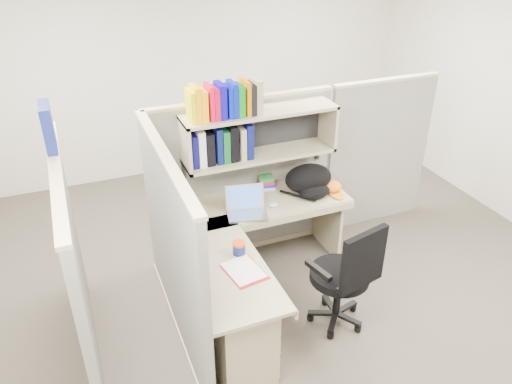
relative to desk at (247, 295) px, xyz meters
name	(u,v)px	position (x,y,z in m)	size (l,w,h in m)	color
ground	(279,302)	(0.41, 0.29, -0.44)	(6.00, 6.00, 0.00)	#3B342E
room_shell	(284,135)	(0.41, 0.29, 1.18)	(6.00, 6.00, 6.00)	beige
cubicle	(221,199)	(0.04, 0.74, 0.47)	(3.79, 1.84, 1.95)	slate
desk	(247,295)	(0.00, 0.00, 0.00)	(1.74, 1.75, 0.73)	gray
laptop	(247,203)	(0.26, 0.67, 0.41)	(0.34, 0.34, 0.25)	#ADACB1
backpack	(311,181)	(0.96, 0.81, 0.43)	(0.46, 0.36, 0.27)	black
orange_cap	(332,186)	(1.17, 0.78, 0.34)	(0.18, 0.21, 0.10)	orange
snack_canister	(239,248)	(0.00, 0.17, 0.34)	(0.10, 0.10, 0.10)	navy
tissue_box	(198,279)	(-0.42, -0.13, 0.39)	(0.12, 0.12, 0.20)	#A5755D
mouse	(273,205)	(0.53, 0.72, 0.31)	(0.09, 0.06, 0.03)	#95BAD4
paper_cup	(250,191)	(0.41, 0.98, 0.34)	(0.07, 0.07, 0.10)	white
book_stack	(265,180)	(0.62, 1.12, 0.35)	(0.17, 0.23, 0.11)	gray
loose_paper	(243,270)	(-0.05, -0.04, 0.29)	(0.23, 0.31, 0.00)	white
task_chair	(342,291)	(0.77, -0.16, -0.08)	(0.58, 0.53, 1.03)	black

